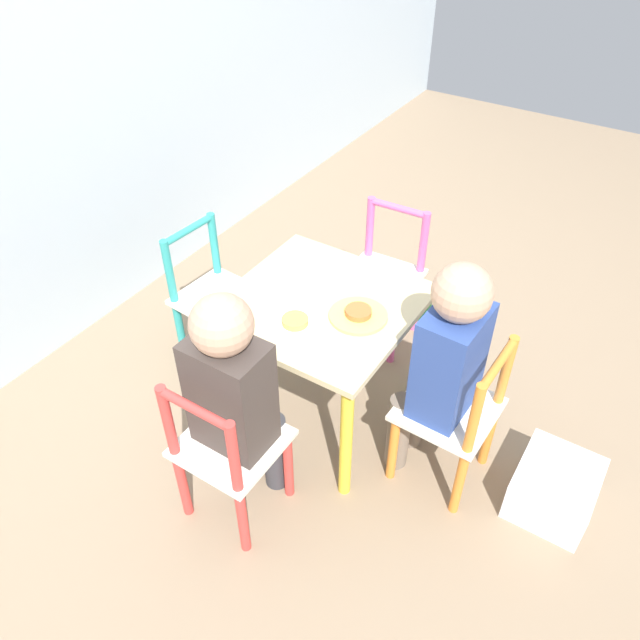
{
  "coord_description": "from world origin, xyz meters",
  "views": [
    {
      "loc": [
        -1.22,
        -0.78,
        1.6
      ],
      "look_at": [
        0.0,
        0.0,
        0.39
      ],
      "focal_mm": 35.0,
      "sensor_mm": 36.0,
      "label": 1
    }
  ],
  "objects_px": {
    "plate_front": "(358,315)",
    "plate_left": "(295,324)",
    "chair_pink": "(384,279)",
    "child_left": "(235,390)",
    "kids_table": "(320,321)",
    "child_front": "(444,359)",
    "storage_bin": "(554,488)",
    "chair_orange": "(455,416)",
    "chair_red": "(227,453)",
    "chair_teal": "(214,299)"
  },
  "relations": [
    {
      "from": "chair_red",
      "to": "child_front",
      "type": "distance_m",
      "value": 0.63
    },
    {
      "from": "chair_orange",
      "to": "child_left",
      "type": "xyz_separation_m",
      "value": [
        -0.39,
        0.46,
        0.19
      ]
    },
    {
      "from": "kids_table",
      "to": "plate_left",
      "type": "relative_size",
      "value": 3.24
    },
    {
      "from": "chair_orange",
      "to": "child_front",
      "type": "height_order",
      "value": "child_front"
    },
    {
      "from": "kids_table",
      "to": "child_front",
      "type": "relative_size",
      "value": 0.72
    },
    {
      "from": "chair_pink",
      "to": "child_left",
      "type": "relative_size",
      "value": 0.69
    },
    {
      "from": "child_front",
      "to": "plate_left",
      "type": "height_order",
      "value": "child_front"
    },
    {
      "from": "kids_table",
      "to": "plate_front",
      "type": "bearing_deg",
      "value": -90.0
    },
    {
      "from": "chair_pink",
      "to": "chair_teal",
      "type": "height_order",
      "value": "same"
    },
    {
      "from": "chair_orange",
      "to": "storage_bin",
      "type": "xyz_separation_m",
      "value": [
        0.07,
        -0.31,
        -0.18
      ]
    },
    {
      "from": "plate_left",
      "to": "storage_bin",
      "type": "distance_m",
      "value": 0.89
    },
    {
      "from": "chair_orange",
      "to": "chair_red",
      "type": "bearing_deg",
      "value": -44.0
    },
    {
      "from": "chair_orange",
      "to": "storage_bin",
      "type": "bearing_deg",
      "value": 103.97
    },
    {
      "from": "chair_teal",
      "to": "storage_bin",
      "type": "bearing_deg",
      "value": -85.0
    },
    {
      "from": "child_front",
      "to": "storage_bin",
      "type": "relative_size",
      "value": 2.99
    },
    {
      "from": "chair_teal",
      "to": "plate_front",
      "type": "bearing_deg",
      "value": -89.05
    },
    {
      "from": "child_left",
      "to": "plate_left",
      "type": "relative_size",
      "value": 4.47
    },
    {
      "from": "chair_red",
      "to": "chair_pink",
      "type": "distance_m",
      "value": 0.93
    },
    {
      "from": "kids_table",
      "to": "chair_pink",
      "type": "xyz_separation_m",
      "value": [
        0.46,
        0.02,
        -0.13
      ]
    },
    {
      "from": "kids_table",
      "to": "plate_front",
      "type": "height_order",
      "value": "plate_front"
    },
    {
      "from": "storage_bin",
      "to": "chair_teal",
      "type": "bearing_deg",
      "value": 90.63
    },
    {
      "from": "plate_front",
      "to": "storage_bin",
      "type": "bearing_deg",
      "value": -85.65
    },
    {
      "from": "chair_teal",
      "to": "plate_left",
      "type": "distance_m",
      "value": 0.54
    },
    {
      "from": "chair_red",
      "to": "chair_orange",
      "type": "xyz_separation_m",
      "value": [
        0.45,
        -0.46,
        0.0
      ]
    },
    {
      "from": "chair_red",
      "to": "storage_bin",
      "type": "bearing_deg",
      "value": -146.39
    },
    {
      "from": "chair_red",
      "to": "chair_orange",
      "type": "relative_size",
      "value": 1.0
    },
    {
      "from": "chair_red",
      "to": "plate_front",
      "type": "distance_m",
      "value": 0.53
    },
    {
      "from": "chair_orange",
      "to": "plate_left",
      "type": "xyz_separation_m",
      "value": [
        -0.11,
        0.46,
        0.22
      ]
    },
    {
      "from": "child_left",
      "to": "chair_pink",
      "type": "bearing_deg",
      "value": -88.72
    },
    {
      "from": "chair_orange",
      "to": "plate_left",
      "type": "height_order",
      "value": "chair_orange"
    },
    {
      "from": "chair_red",
      "to": "child_front",
      "type": "bearing_deg",
      "value": -131.86
    },
    {
      "from": "plate_front",
      "to": "storage_bin",
      "type": "relative_size",
      "value": 0.67
    },
    {
      "from": "chair_pink",
      "to": "chair_orange",
      "type": "bearing_deg",
      "value": -47.2
    },
    {
      "from": "kids_table",
      "to": "storage_bin",
      "type": "height_order",
      "value": "kids_table"
    },
    {
      "from": "chair_red",
      "to": "chair_teal",
      "type": "bearing_deg",
      "value": -47.18
    },
    {
      "from": "chair_orange",
      "to": "chair_teal",
      "type": "height_order",
      "value": "same"
    },
    {
      "from": "chair_teal",
      "to": "plate_front",
      "type": "relative_size",
      "value": 3.06
    },
    {
      "from": "child_left",
      "to": "storage_bin",
      "type": "height_order",
      "value": "child_left"
    },
    {
      "from": "plate_left",
      "to": "storage_bin",
      "type": "height_order",
      "value": "plate_left"
    },
    {
      "from": "plate_front",
      "to": "plate_left",
      "type": "bearing_deg",
      "value": 135.0
    },
    {
      "from": "chair_teal",
      "to": "chair_orange",
      "type": "bearing_deg",
      "value": -88.82
    },
    {
      "from": "chair_orange",
      "to": "child_left",
      "type": "height_order",
      "value": "child_left"
    },
    {
      "from": "child_left",
      "to": "child_front",
      "type": "xyz_separation_m",
      "value": [
        0.39,
        -0.4,
        0.0
      ]
    },
    {
      "from": "chair_pink",
      "to": "plate_front",
      "type": "height_order",
      "value": "chair_pink"
    },
    {
      "from": "kids_table",
      "to": "chair_teal",
      "type": "relative_size",
      "value": 1.05
    },
    {
      "from": "plate_front",
      "to": "child_front",
      "type": "bearing_deg",
      "value": -92.97
    },
    {
      "from": "chair_teal",
      "to": "storage_bin",
      "type": "height_order",
      "value": "chair_teal"
    },
    {
      "from": "child_front",
      "to": "plate_left",
      "type": "distance_m",
      "value": 0.42
    },
    {
      "from": "kids_table",
      "to": "child_front",
      "type": "bearing_deg",
      "value": -92.02
    },
    {
      "from": "plate_left",
      "to": "storage_bin",
      "type": "relative_size",
      "value": 0.66
    }
  ]
}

